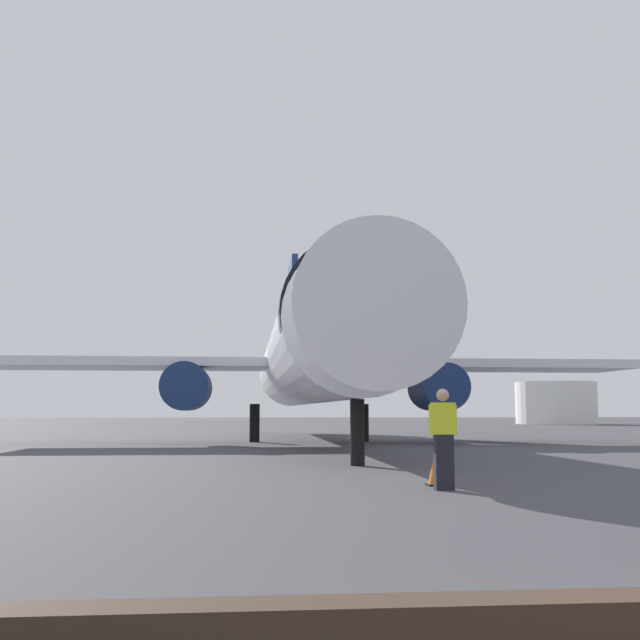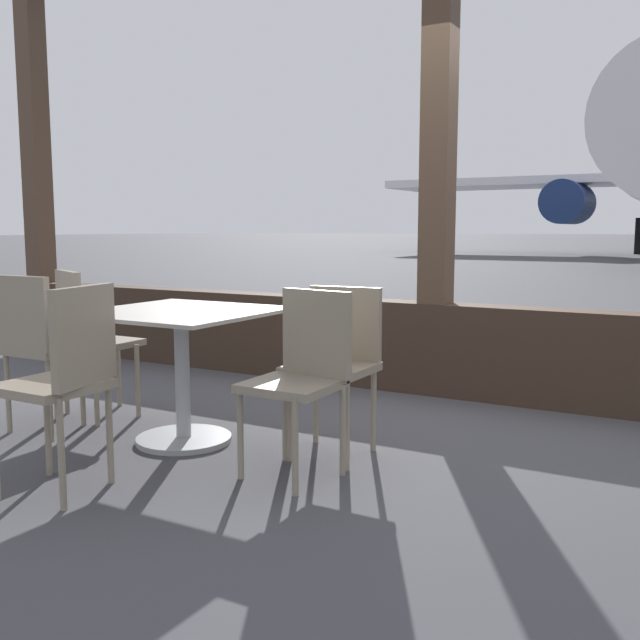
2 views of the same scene
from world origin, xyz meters
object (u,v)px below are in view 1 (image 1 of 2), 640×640
traffic_cone (436,467)px  fuel_storage_tank (556,403)px  ground_crew_worker (443,437)px  airplane (313,357)px

traffic_cone → fuel_storage_tank: bearing=65.9°
ground_crew_worker → traffic_cone: 1.00m
fuel_storage_tank → airplane: bearing=-122.8°
ground_crew_worker → fuel_storage_tank: size_ratio=0.22×
airplane → fuel_storage_tank: bearing=57.2°
airplane → fuel_storage_tank: (28.55, 44.22, -1.48)m
airplane → fuel_storage_tank: size_ratio=4.15×
ground_crew_worker → fuel_storage_tank: 69.02m
traffic_cone → fuel_storage_tank: size_ratio=0.09×
ground_crew_worker → fuel_storage_tank: (27.91, 63.12, 1.21)m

